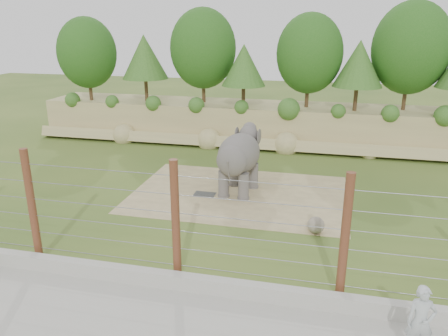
% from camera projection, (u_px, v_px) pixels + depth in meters
% --- Properties ---
extents(ground, '(90.00, 90.00, 0.00)m').
position_uv_depth(ground, '(213.00, 219.00, 18.11)').
color(ground, '#395520').
rests_on(ground, ground).
extents(back_embankment, '(30.00, 5.52, 8.77)m').
position_uv_depth(back_embankment, '(270.00, 83.00, 28.41)').
color(back_embankment, tan).
rests_on(back_embankment, ground).
extents(dirt_patch, '(10.00, 7.00, 0.02)m').
position_uv_depth(dirt_patch, '(239.00, 194.00, 20.77)').
color(dirt_patch, '#97855B').
rests_on(dirt_patch, ground).
extents(drain_grate, '(1.00, 0.60, 0.03)m').
position_uv_depth(drain_grate, '(205.00, 194.00, 20.67)').
color(drain_grate, '#262628').
rests_on(drain_grate, dirt_patch).
extents(elephant, '(1.99, 3.85, 2.99)m').
position_uv_depth(elephant, '(239.00, 163.00, 20.53)').
color(elephant, '#56514D').
rests_on(elephant, ground).
extents(stone_ball, '(0.66, 0.66, 0.66)m').
position_uv_depth(stone_ball, '(316.00, 225.00, 16.82)').
color(stone_ball, gray).
rests_on(stone_ball, dirt_patch).
extents(retaining_wall, '(26.00, 0.35, 0.50)m').
position_uv_depth(retaining_wall, '(172.00, 280.00, 13.42)').
color(retaining_wall, '#AEADA1').
rests_on(retaining_wall, ground).
extents(walkway, '(26.00, 4.00, 0.01)m').
position_uv_depth(walkway, '(148.00, 329.00, 11.65)').
color(walkway, '#AEADA1').
rests_on(walkway, ground).
extents(barrier_fence, '(20.26, 0.26, 4.00)m').
position_uv_depth(barrier_fence, '(176.00, 222.00, 13.32)').
color(barrier_fence, '#502D19').
rests_on(barrier_fence, ground).
extents(zookeeper, '(0.73, 0.52, 1.88)m').
position_uv_depth(zookeeper, '(420.00, 321.00, 10.51)').
color(zookeeper, silver).
rests_on(zookeeper, walkway).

